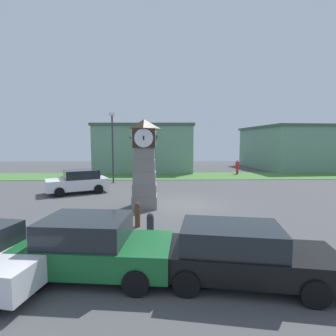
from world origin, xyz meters
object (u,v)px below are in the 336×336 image
car_silver_hatch (78,181)px  street_lamp_far_side (113,143)px  car_by_building (240,253)px  pedestrian_near_bench (237,166)px  car_near_tower (94,246)px  bollard_mid_row (137,214)px  bollard_near_tower (150,225)px  clock_tower (145,165)px

car_silver_hatch → street_lamp_far_side: size_ratio=0.75×
car_by_building → pedestrian_near_bench: size_ratio=2.98×
car_near_tower → pedestrian_near_bench: size_ratio=2.61×
bollard_mid_row → street_lamp_far_side: street_lamp_far_side is taller
bollard_near_tower → street_lamp_far_side: 14.08m
car_near_tower → car_silver_hatch: bearing=109.1°
pedestrian_near_bench → street_lamp_far_side: street_lamp_far_side is taller
car_by_building → pedestrian_near_bench: pedestrian_near_bench is taller
bollard_near_tower → car_silver_hatch: car_silver_hatch is taller
clock_tower → car_by_building: size_ratio=1.01×
car_near_tower → pedestrian_near_bench: bearing=64.7°
bollard_near_tower → bollard_mid_row: 1.36m
bollard_mid_row → street_lamp_far_side: 12.77m
car_by_building → bollard_mid_row: bearing=123.7°
bollard_mid_row → car_silver_hatch: car_silver_hatch is taller
bollard_near_tower → bollard_mid_row: size_ratio=0.88×
bollard_near_tower → bollard_mid_row: bollard_mid_row is taller
clock_tower → street_lamp_far_side: (-3.29, 8.61, 1.21)m
car_silver_hatch → car_near_tower: bearing=-70.9°
street_lamp_far_side → car_by_building: bearing=-69.5°
bollard_mid_row → pedestrian_near_bench: pedestrian_near_bench is taller
bollard_near_tower → car_near_tower: (-1.41, -2.77, 0.32)m
car_near_tower → street_lamp_far_side: street_lamp_far_side is taller
bollard_near_tower → car_silver_hatch: 10.40m
car_by_building → pedestrian_near_bench: bearing=73.8°
bollard_near_tower → car_silver_hatch: size_ratio=0.21×
bollard_mid_row → car_near_tower: size_ratio=0.25×
clock_tower → car_by_building: clock_tower is taller
car_by_building → bollard_near_tower: bearing=126.4°
pedestrian_near_bench → bollard_mid_row: bearing=-118.1°
clock_tower → car_by_building: (2.89, -7.89, -1.57)m
bollard_near_tower → street_lamp_far_side: (-3.77, 13.22, 3.07)m
car_near_tower → bollard_near_tower: bearing=63.0°
bollard_mid_row → pedestrian_near_bench: (9.52, 17.87, 0.37)m
clock_tower → street_lamp_far_side: bearing=110.9°
street_lamp_far_side → clock_tower: bearing=-69.1°
clock_tower → car_silver_hatch: bearing=139.4°
clock_tower → bollard_mid_row: size_ratio=4.55×
bollard_mid_row → pedestrian_near_bench: size_ratio=0.66×
bollard_mid_row → street_lamp_far_side: (-3.18, 12.00, 3.00)m
car_near_tower → car_by_building: size_ratio=0.88×
clock_tower → street_lamp_far_side: 9.29m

